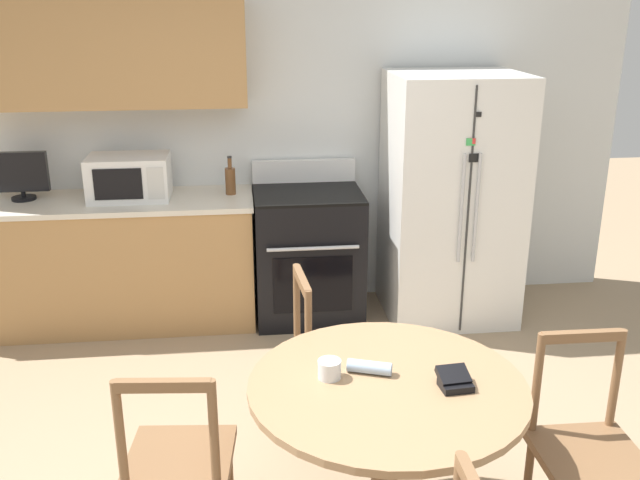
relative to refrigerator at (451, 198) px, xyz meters
name	(u,v)px	position (x,y,z in m)	size (l,w,h in m)	color
back_wall	(226,110)	(-1.54, 0.40, 0.58)	(5.20, 0.44, 2.60)	silver
kitchen_counter	(105,262)	(-2.41, 0.10, -0.41)	(2.07, 0.64, 0.90)	#AD7F4C
refrigerator	(451,198)	(0.00, 0.00, 0.00)	(0.88, 0.80, 1.72)	white
oven_range	(308,253)	(-1.00, 0.07, -0.39)	(0.74, 0.68, 1.08)	black
microwave	(129,177)	(-2.20, 0.11, 0.19)	(0.53, 0.37, 0.29)	white
countertop_tv	(21,174)	(-2.91, 0.16, 0.21)	(0.36, 0.16, 0.33)	black
counter_bottle	(230,180)	(-1.52, 0.15, 0.14)	(0.07, 0.07, 0.27)	brown
dining_table	(386,420)	(-0.91, -2.25, -0.26)	(1.10, 1.10, 0.77)	#997551
dining_chair_left	(179,463)	(-1.74, -2.21, -0.43)	(0.46, 0.46, 0.90)	brown
dining_chair_right	(587,452)	(-0.09, -2.33, -0.43)	(0.43, 0.43, 0.90)	brown
dining_chair_far	(333,359)	(-1.01, -1.43, -0.43)	(0.45, 0.45, 0.90)	brown
candle_glass	(329,370)	(-1.13, -2.19, -0.06)	(0.09, 0.09, 0.08)	silver
folded_napkin	(369,367)	(-0.97, -2.17, -0.07)	(0.19, 0.11, 0.05)	#A3BCDB
wallet	(455,380)	(-0.66, -2.31, -0.07)	(0.13, 0.14, 0.07)	black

